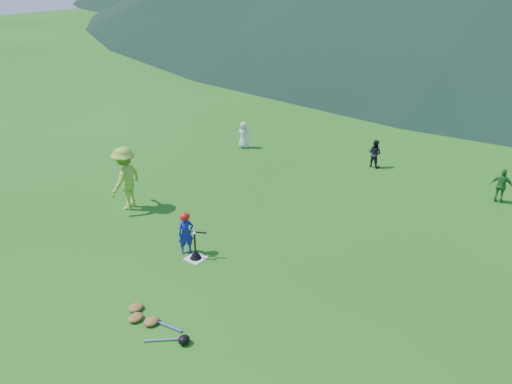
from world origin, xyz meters
TOP-DOWN VIEW (x-y plane):
  - ground at (0.00, 0.00)m, footprint 120.00×120.00m
  - home_plate at (0.00, 0.00)m, footprint 0.45×0.45m
  - baseball at (0.00, 0.00)m, footprint 0.08×0.08m
  - batter_child at (-0.38, 0.09)m, footprint 0.43×0.48m
  - adult_coach at (-3.55, 0.85)m, footprint 1.02×1.38m
  - fielder_a at (-4.02, 7.03)m, footprint 0.60×0.52m
  - fielder_b at (0.94, 8.27)m, footprint 0.53×0.43m
  - fielder_c at (5.23, 7.93)m, footprint 0.66×0.31m
  - batting_tee at (0.00, 0.00)m, footprint 0.30×0.30m
  - batter_gear at (-0.36, 0.09)m, footprint 0.71×0.30m
  - equipment_pile at (0.96, -2.35)m, footprint 1.80×0.75m
  - outfield_fence at (0.00, 28.00)m, footprint 70.07×0.08m

SIDE VIEW (x-z plane):
  - ground at x=0.00m, z-range 0.00..0.00m
  - home_plate at x=0.00m, z-range 0.00..0.02m
  - equipment_pile at x=0.96m, z-range -0.03..0.16m
  - batting_tee at x=0.00m, z-range -0.21..0.47m
  - fielder_b at x=0.94m, z-range 0.00..1.02m
  - fielder_a at x=-4.02m, z-range 0.00..1.04m
  - fielder_c at x=5.23m, z-range 0.00..1.09m
  - batter_child at x=-0.38m, z-range 0.00..1.11m
  - outfield_fence at x=0.00m, z-range 0.03..1.36m
  - baseball at x=0.00m, z-range 0.70..0.78m
  - adult_coach at x=-3.55m, z-range 0.00..1.92m
  - batter_gear at x=-0.36m, z-range 0.77..1.23m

